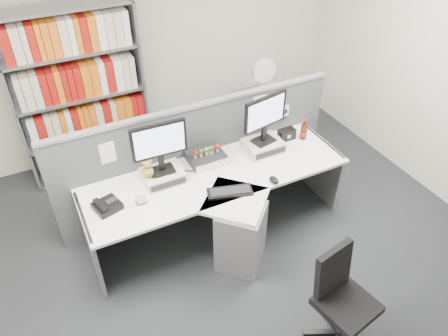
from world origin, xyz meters
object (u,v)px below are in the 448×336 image
desktop_pc (206,157)px  mouse (274,180)px  office_chair (341,296)px  cola_bottle (304,132)px  monitor_left (159,144)px  desk_calendar (141,199)px  keyboard (230,192)px  desk_phone (107,206)px  speaker (287,134)px  monitor_right (265,116)px  desk_fan (263,73)px  filing_cabinet (260,120)px  desk (227,209)px  shelving_unit (81,98)px

desktop_pc → mouse: size_ratio=2.99×
office_chair → cola_bottle: bearing=65.6°
monitor_left → desk_calendar: (-0.29, -0.22, -0.36)m
desk_calendar → cola_bottle: bearing=6.1°
keyboard → desk_phone: size_ratio=1.67×
monitor_left → speaker: (1.42, 0.05, -0.35)m
monitor_right → desktop_pc: bearing=172.7°
desk_phone → desk_fan: 2.57m
mouse → desk_calendar: bearing=167.1°
keyboard → desk_calendar: 0.80m
monitor_left → mouse: size_ratio=4.42×
cola_bottle → filing_cabinet: bearing=84.7°
desk → office_chair: bearing=-74.7°
keyboard → office_chair: office_chair is taller
cola_bottle → speaker: bearing=156.3°
keyboard → mouse: mouse is taller
shelving_unit → keyboard: bearing=-64.9°
monitor_right → desk_calendar: 1.45m
monitor_right → desk_phone: size_ratio=1.95×
desk_phone → office_chair: 2.09m
desktop_pc → shelving_unit: bearing=123.1°
desk_phone → speaker: (2.00, 0.22, 0.02)m
cola_bottle → filing_cabinet: size_ratio=0.34×
monitor_right → speaker: monitor_right is taller
mouse → keyboard: bearing=174.1°
filing_cabinet → mouse: bearing=-116.6°
monitor_right → shelving_unit: size_ratio=0.26×
desk_phone → filing_cabinet: 2.58m
monitor_left → shelving_unit: bearing=105.9°
monitor_right → filing_cabinet: bearing=60.1°
monitor_right → cola_bottle: 0.58m
keyboard → cola_bottle: cola_bottle is taller
monitor_left → office_chair: bearing=-63.5°
desk_fan → speaker: bearing=-105.3°
desk_phone → desk_fan: bearing=27.5°
desktop_pc → keyboard: bearing=-90.7°
desk_fan → monitor_right: bearing=-119.9°
keyboard → desk_calendar: bearing=163.1°
office_chair → mouse: bearing=85.7°
mouse → shelving_unit: 2.39m
monitor_left → desk_fan: size_ratio=1.03×
monitor_right → shelving_unit: bearing=136.0°
keyboard → shelving_unit: shelving_unit is taller
speaker → cola_bottle: cola_bottle is taller
keyboard → filing_cabinet: (1.20, 1.47, -0.38)m
desk → mouse: size_ratio=22.09×
desk_phone → speaker: speaker is taller
monitor_left → keyboard: bearing=-43.4°
speaker → shelving_unit: size_ratio=0.09×
monitor_right → keyboard: size_ratio=1.17×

